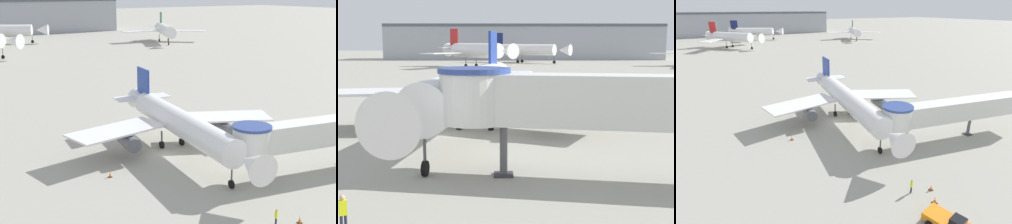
# 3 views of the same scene
# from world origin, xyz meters

# --- Properties ---
(ground_plane) EXTENTS (800.00, 800.00, 0.00)m
(ground_plane) POSITION_xyz_m (0.00, 0.00, 0.00)
(ground_plane) COLOR #9E9B8E
(main_airplane) EXTENTS (27.41, 32.04, 8.69)m
(main_airplane) POSITION_xyz_m (2.10, -0.20, 3.70)
(main_airplane) COLOR white
(main_airplane) RESTS_ON ground_plane
(jet_bridge) EXTENTS (22.74, 7.15, 6.12)m
(jet_bridge) POSITION_xyz_m (10.94, -13.32, 4.44)
(jet_bridge) COLOR silver
(jet_bridge) RESTS_ON ground_plane
(pushback_tug_orange) EXTENTS (2.97, 4.27, 1.69)m
(pushback_tug_orange) POSITION_xyz_m (-2.17, -25.58, 0.75)
(pushback_tug_orange) COLOR orange
(pushback_tug_orange) RESTS_ON ground_plane
(traffic_cone_port_wing) EXTENTS (0.40, 0.40, 0.67)m
(traffic_cone_port_wing) POSITION_xyz_m (-8.71, -2.89, 0.32)
(traffic_cone_port_wing) COLOR black
(traffic_cone_port_wing) RESTS_ON ground_plane
(traffic_cone_apron_front) EXTENTS (0.49, 0.49, 0.80)m
(traffic_cone_apron_front) POSITION_xyz_m (-0.64, -22.68, 0.38)
(traffic_cone_apron_front) COLOR black
(traffic_cone_apron_front) RESTS_ON ground_plane
(traffic_cone_near_nose) EXTENTS (0.40, 0.40, 0.67)m
(traffic_cone_near_nose) POSITION_xyz_m (0.58, -21.04, 0.32)
(traffic_cone_near_nose) COLOR black
(traffic_cone_near_nose) RESTS_ON ground_plane
(ground_crew_marshaller) EXTENTS (0.36, 0.29, 1.61)m
(ground_crew_marshaller) POSITION_xyz_m (-1.59, -20.33, 0.93)
(ground_crew_marshaller) COLOR #1E2338
(ground_crew_marshaller) RESTS_ON ground_plane
(background_jet_red_tail) EXTENTS (28.59, 28.69, 11.81)m
(background_jet_red_tail) POSITION_xyz_m (-3.02, 102.74, 5.15)
(background_jet_red_tail) COLOR white
(background_jet_red_tail) RESTS_ON ground_plane
(background_jet_navy_tail) EXTENTS (30.49, 28.91, 11.08)m
(background_jet_navy_tail) POSITION_xyz_m (13.66, 135.22, 4.85)
(background_jet_navy_tail) COLOR white
(background_jet_navy_tail) RESTS_ON ground_plane
(background_jet_green_tail) EXTENTS (30.45, 28.02, 10.76)m
(background_jet_green_tail) POSITION_xyz_m (67.06, 105.49, 4.72)
(background_jet_green_tail) COLOR white
(background_jet_green_tail) RESTS_ON ground_plane
(terminal_building) EXTENTS (120.18, 27.56, 15.39)m
(terminal_building) POSITION_xyz_m (14.97, 175.00, 7.70)
(terminal_building) COLOR #999EA8
(terminal_building) RESTS_ON ground_plane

